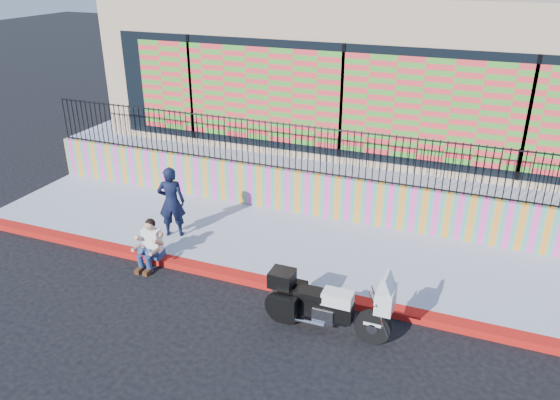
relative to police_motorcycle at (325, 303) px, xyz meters
The scene contains 10 objects.
ground 1.67m from the police_motorcycle, 143.14° to the left, with size 90.00×90.00×0.00m, color black.
red_curb 1.64m from the police_motorcycle, 143.14° to the left, with size 16.00×0.30×0.15m, color #AC1A0C.
sidewalk 2.92m from the police_motorcycle, 115.76° to the left, with size 16.00×3.00×0.15m, color #999FB8.
mural_wall 4.37m from the police_motorcycle, 106.60° to the left, with size 16.00×0.20×1.10m, color #FF43AD.
metal_fence 4.55m from the police_motorcycle, 106.60° to the left, with size 15.80×0.04×1.20m, color black, non-canonical shape.
elevated_platform 9.37m from the police_motorcycle, 97.65° to the left, with size 16.00×10.00×1.25m, color #999FB8.
storefront_building 9.53m from the police_motorcycle, 97.84° to the left, with size 14.00×8.06×4.00m.
police_motorcycle is the anchor object (origin of this frame).
police_officer 4.72m from the police_motorcycle, 155.74° to the left, with size 0.61×0.40×1.68m, color black.
seated_man 4.18m from the police_motorcycle, behind, with size 0.54×0.71×1.06m.
Camera 1 is at (3.44, -8.60, 6.14)m, focal length 35.00 mm.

